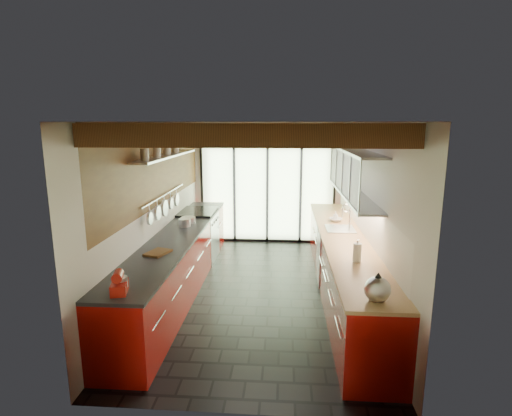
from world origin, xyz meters
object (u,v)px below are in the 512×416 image
bowl (336,220)px  soap_bottle (336,216)px  kettle (378,288)px  paper_towel (357,253)px  stand_mixer (119,284)px

bowl → soap_bottle: bearing=90.0°
kettle → bowl: kettle is taller
paper_towel → soap_bottle: size_ratio=1.70×
soap_bottle → bowl: size_ratio=0.74×
paper_towel → bowl: 2.10m
soap_bottle → bowl: soap_bottle is taller
paper_towel → soap_bottle: paper_towel is taller
kettle → bowl: bearing=90.0°
paper_towel → kettle: bearing=-90.0°
paper_towel → bowl: (0.00, 2.10, -0.09)m
paper_towel → soap_bottle: (0.00, 2.13, -0.03)m
kettle → stand_mixer: bearing=179.9°
paper_towel → bowl: paper_towel is taller
soap_bottle → paper_towel: bearing=-90.0°
stand_mixer → bowl: 4.08m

